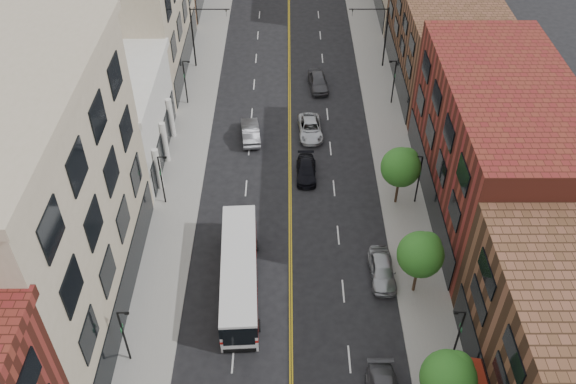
{
  "coord_description": "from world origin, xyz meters",
  "views": [
    {
      "loc": [
        -0.25,
        -15.91,
        36.14
      ],
      "look_at": [
        -0.19,
        19.75,
        5.0
      ],
      "focal_mm": 38.0,
      "sensor_mm": 36.0,
      "label": 1
    }
  ],
  "objects_px": {
    "car_parked_far": "(382,270)",
    "car_lane_b": "(310,128)",
    "car_lane_c": "(318,82)",
    "car_lane_a": "(306,170)",
    "city_bus": "(239,272)",
    "car_lane_behind": "(250,132)"
  },
  "relations": [
    {
      "from": "car_parked_far",
      "to": "car_lane_b",
      "type": "xyz_separation_m",
      "value": [
        -4.98,
        19.0,
        -0.09
      ]
    },
    {
      "from": "car_parked_far",
      "to": "car_lane_b",
      "type": "relative_size",
      "value": 0.92
    },
    {
      "from": "car_parked_far",
      "to": "car_lane_c",
      "type": "distance_m",
      "value": 28.1
    },
    {
      "from": "car_lane_a",
      "to": "city_bus",
      "type": "bearing_deg",
      "value": -111.27
    },
    {
      "from": "car_parked_far",
      "to": "car_lane_c",
      "type": "height_order",
      "value": "car_lane_c"
    },
    {
      "from": "city_bus",
      "to": "car_lane_behind",
      "type": "bearing_deg",
      "value": 87.24
    },
    {
      "from": "city_bus",
      "to": "car_parked_far",
      "type": "distance_m",
      "value": 10.98
    },
    {
      "from": "car_lane_c",
      "to": "car_lane_behind",
      "type": "bearing_deg",
      "value": -132.9
    },
    {
      "from": "car_lane_c",
      "to": "car_lane_b",
      "type": "bearing_deg",
      "value": -103.44
    },
    {
      "from": "car_lane_b",
      "to": "car_lane_a",
      "type": "bearing_deg",
      "value": -98.05
    },
    {
      "from": "car_lane_b",
      "to": "car_lane_c",
      "type": "height_order",
      "value": "car_lane_c"
    },
    {
      "from": "car_parked_far",
      "to": "car_lane_behind",
      "type": "relative_size",
      "value": 0.96
    },
    {
      "from": "city_bus",
      "to": "car_lane_c",
      "type": "distance_m",
      "value": 29.77
    },
    {
      "from": "car_lane_behind",
      "to": "car_lane_a",
      "type": "height_order",
      "value": "car_lane_behind"
    },
    {
      "from": "city_bus",
      "to": "car_parked_far",
      "type": "relative_size",
      "value": 2.57
    },
    {
      "from": "car_parked_far",
      "to": "car_lane_behind",
      "type": "height_order",
      "value": "car_lane_behind"
    },
    {
      "from": "car_lane_behind",
      "to": "car_lane_c",
      "type": "distance_m",
      "value": 11.91
    },
    {
      "from": "car_lane_a",
      "to": "car_lane_b",
      "type": "bearing_deg",
      "value": 85.45
    },
    {
      "from": "car_lane_b",
      "to": "car_parked_far",
      "type": "bearing_deg",
      "value": -78.45
    },
    {
      "from": "car_parked_far",
      "to": "car_lane_b",
      "type": "height_order",
      "value": "car_parked_far"
    },
    {
      "from": "city_bus",
      "to": "car_lane_behind",
      "type": "distance_m",
      "value": 19.39
    },
    {
      "from": "car_parked_far",
      "to": "car_lane_a",
      "type": "bearing_deg",
      "value": 112.95
    }
  ]
}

